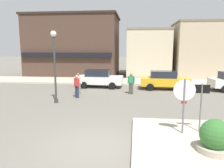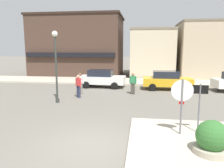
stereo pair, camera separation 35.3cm
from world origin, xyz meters
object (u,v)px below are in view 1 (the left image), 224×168
at_px(planter, 215,140).
at_px(lamp_post, 54,56).
at_px(pedestrian_crossing_near, 77,86).
at_px(pedestrian_kerb_side, 131,83).
at_px(stop_sign, 184,99).
at_px(one_way_sign, 201,103).
at_px(parked_car_second, 164,80).
at_px(pedestrian_crossing_far, 78,83).
at_px(parked_car_nearest, 99,78).

relative_size(planter, lamp_post, 0.27).
bearing_deg(pedestrian_crossing_near, pedestrian_kerb_side, 24.08).
bearing_deg(stop_sign, one_way_sign, 18.99).
relative_size(parked_car_second, pedestrian_kerb_side, 2.50).
height_order(planter, pedestrian_crossing_far, pedestrian_crossing_far).
relative_size(stop_sign, pedestrian_kerb_side, 1.43).
height_order(pedestrian_crossing_near, pedestrian_crossing_far, same).
bearing_deg(lamp_post, parked_car_second, 36.31).
xyz_separation_m(one_way_sign, planter, (-0.01, -1.73, -0.77)).
relative_size(pedestrian_crossing_far, pedestrian_kerb_side, 1.00).
height_order(lamp_post, pedestrian_kerb_side, lamp_post).
height_order(lamp_post, parked_car_second, lamp_post).
bearing_deg(parked_car_second, lamp_post, -143.69).
relative_size(planter, pedestrian_crossing_near, 0.76).
bearing_deg(lamp_post, planter, -39.38).
relative_size(planter, parked_car_second, 0.30).
height_order(stop_sign, parked_car_nearest, stop_sign).
distance_m(stop_sign, pedestrian_kerb_side, 8.21).
height_order(planter, pedestrian_crossing_near, pedestrian_crossing_near).
bearing_deg(one_way_sign, stop_sign, -161.01).
height_order(stop_sign, planter, stop_sign).
bearing_deg(pedestrian_crossing_far, one_way_sign, -46.21).
height_order(lamp_post, pedestrian_crossing_near, lamp_post).
xyz_separation_m(one_way_sign, pedestrian_crossing_near, (-6.60, 5.98, -0.46)).
height_order(parked_car_nearest, pedestrian_crossing_near, pedestrian_crossing_near).
bearing_deg(pedestrian_crossing_far, pedestrian_kerb_side, 8.17).
bearing_deg(stop_sign, parked_car_nearest, 115.45).
height_order(lamp_post, parked_car_nearest, lamp_post).
xyz_separation_m(stop_sign, parked_car_nearest, (-5.02, 10.55, -0.71)).
relative_size(lamp_post, pedestrian_crossing_far, 2.82).
xyz_separation_m(pedestrian_crossing_near, pedestrian_crossing_far, (-0.19, 1.10, 0.00)).
xyz_separation_m(parked_car_nearest, pedestrian_crossing_near, (-0.87, -4.32, 0.06)).
distance_m(lamp_post, pedestrian_crossing_near, 2.76).
relative_size(stop_sign, parked_car_nearest, 0.57).
bearing_deg(planter, pedestrian_kerb_side, 106.98).
bearing_deg(one_way_sign, lamp_post, 149.43).
bearing_deg(parked_car_nearest, planter, -64.57).
relative_size(parked_car_nearest, parked_car_second, 1.01).
bearing_deg(one_way_sign, pedestrian_crossing_near, 137.81).
distance_m(pedestrian_crossing_near, pedestrian_crossing_far, 1.12).
bearing_deg(parked_car_second, pedestrian_kerb_side, -140.35).
distance_m(planter, parked_car_second, 11.66).
height_order(one_way_sign, pedestrian_crossing_far, one_way_sign).
distance_m(parked_car_nearest, pedestrian_crossing_far, 3.39).
height_order(parked_car_second, pedestrian_kerb_side, pedestrian_kerb_side).
bearing_deg(pedestrian_crossing_near, parked_car_second, 31.34).
xyz_separation_m(planter, pedestrian_kerb_side, (-2.86, 9.38, 0.31)).
relative_size(planter, pedestrian_crossing_far, 0.76).
relative_size(stop_sign, planter, 1.88).
distance_m(one_way_sign, parked_car_nearest, 11.80).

